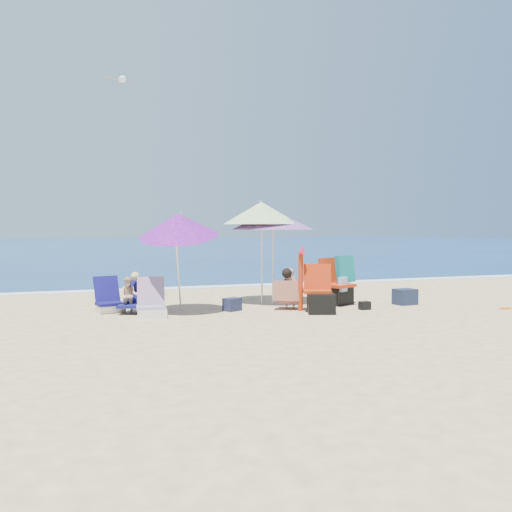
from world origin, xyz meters
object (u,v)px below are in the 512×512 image
object	(u,v)px
umbrella_turquoise	(272,220)
camp_chair_right	(338,287)
chair_navy	(109,302)
chair_rainbow	(152,307)
umbrella_striped	(261,213)
person_left	(130,295)
person_center	(289,289)
umbrella_blue	(179,225)
camp_chair_left	(320,298)
seagull	(122,79)
furled_umbrella	(301,275)

from	to	relation	value
umbrella_turquoise	camp_chair_right	world-z (taller)	umbrella_turquoise
chair_navy	chair_rainbow	world-z (taller)	chair_rainbow
umbrella_striped	person_left	xyz separation A→B (m)	(-2.91, -0.51, -1.64)
umbrella_turquoise	person_left	world-z (taller)	umbrella_turquoise
chair_rainbow	person_center	xyz separation A→B (m)	(2.80, 0.01, 0.22)
umbrella_blue	person_left	size ratio (longest dim) A/B	2.63
umbrella_striped	person_center	distance (m)	1.91
umbrella_turquoise	umbrella_striped	xyz separation A→B (m)	(-0.23, 0.08, 0.15)
camp_chair_left	person_center	size ratio (longest dim) A/B	1.11
camp_chair_left	seagull	xyz separation A→B (m)	(-3.58, 2.20, 4.52)
person_center	seagull	size ratio (longest dim) A/B	1.30
camp_chair_left	person_center	bearing A→B (deg)	125.23
person_center	person_left	bearing A→B (deg)	170.60
camp_chair_left	seagull	size ratio (longest dim) A/B	1.44
umbrella_blue	umbrella_turquoise	bearing A→B (deg)	17.89
chair_rainbow	person_left	world-z (taller)	person_left
umbrella_turquoise	umbrella_blue	distance (m)	2.34
chair_navy	umbrella_striped	bearing A→B (deg)	2.28
camp_chair_right	furled_umbrella	bearing A→B (deg)	-153.16
umbrella_blue	camp_chair_right	xyz separation A→B (m)	(3.53, 0.09, -1.35)
umbrella_blue	seagull	size ratio (longest dim) A/B	3.20
umbrella_striped	chair_rainbow	xyz separation A→B (m)	(-2.56, -1.04, -1.81)
chair_navy	furled_umbrella	bearing A→B (deg)	-17.46
furled_umbrella	umbrella_turquoise	bearing A→B (deg)	97.74
umbrella_blue	chair_navy	size ratio (longest dim) A/B	2.90
camp_chair_left	person_center	world-z (taller)	camp_chair_left
furled_umbrella	seagull	distance (m)	5.58
umbrella_striped	chair_navy	distance (m)	3.75
person_left	furled_umbrella	bearing A→B (deg)	-13.31
umbrella_blue	seagull	xyz separation A→B (m)	(-0.92, 1.38, 3.07)
person_center	person_left	world-z (taller)	person_center
chair_navy	chair_rainbow	size ratio (longest dim) A/B	0.99
chair_rainbow	camp_chair_left	bearing A→B (deg)	-10.27
furled_umbrella	person_center	distance (m)	0.43
umbrella_striped	chair_rainbow	world-z (taller)	umbrella_striped
umbrella_striped	person_left	bearing A→B (deg)	-170.13
umbrella_blue	chair_navy	distance (m)	2.12
furled_umbrella	chair_navy	size ratio (longest dim) A/B	1.80
umbrella_turquoise	chair_navy	xyz separation A→B (m)	(-3.51, -0.05, -1.67)
chair_navy	camp_chair_right	xyz separation A→B (m)	(4.81, -0.58, 0.20)
camp_chair_left	person_center	xyz separation A→B (m)	(-0.42, 0.60, 0.13)
person_left	chair_rainbow	bearing A→B (deg)	-57.43
furled_umbrella	person_center	size ratio (longest dim) A/B	1.54
umbrella_striped	chair_navy	bearing A→B (deg)	-177.72
camp_chair_right	umbrella_striped	bearing A→B (deg)	155.18
umbrella_striped	camp_chair_right	distance (m)	2.34
person_center	seagull	xyz separation A→B (m)	(-3.15, 1.60, 4.39)
chair_navy	person_center	world-z (taller)	person_center
furled_umbrella	chair_rainbow	bearing A→B (deg)	175.23
umbrella_turquoise	camp_chair_right	bearing A→B (deg)	-25.69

